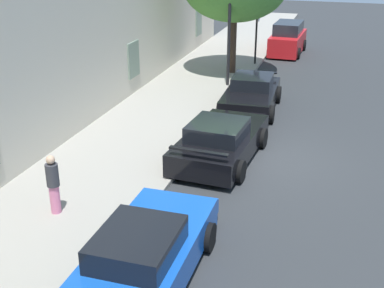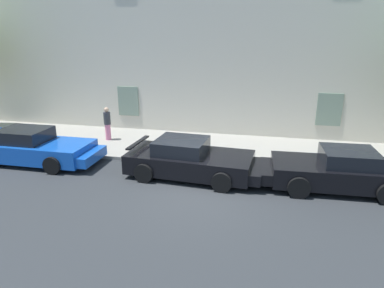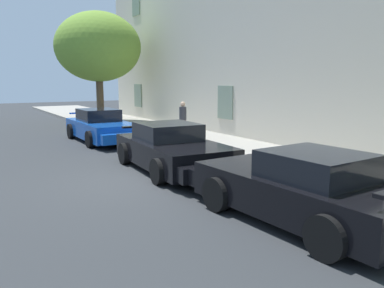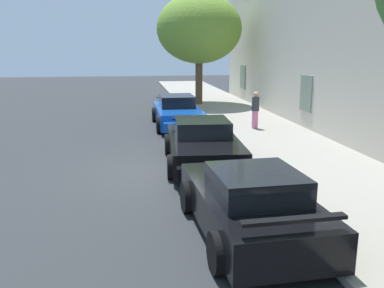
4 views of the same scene
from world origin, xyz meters
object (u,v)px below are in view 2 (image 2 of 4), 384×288
sportscar_white_middle (332,171)px  sportscar_red_lead (37,148)px  sportscar_yellow_flank (194,160)px  pedestrian_admiring (107,123)px

sportscar_white_middle → sportscar_red_lead: bearing=-180.0°
sportscar_yellow_flank → sportscar_white_middle: size_ratio=1.06×
sportscar_red_lead → sportscar_yellow_flank: (6.34, 0.00, -0.01)m
sportscar_white_middle → pedestrian_admiring: bearing=162.0°
sportscar_white_middle → pedestrian_admiring: 9.93m
sportscar_red_lead → sportscar_white_middle: bearing=0.0°
sportscar_yellow_flank → pedestrian_admiring: 5.71m
sportscar_red_lead → sportscar_white_middle: sportscar_red_lead is taller
sportscar_red_lead → sportscar_yellow_flank: bearing=0.0°
sportscar_red_lead → pedestrian_admiring: 3.46m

